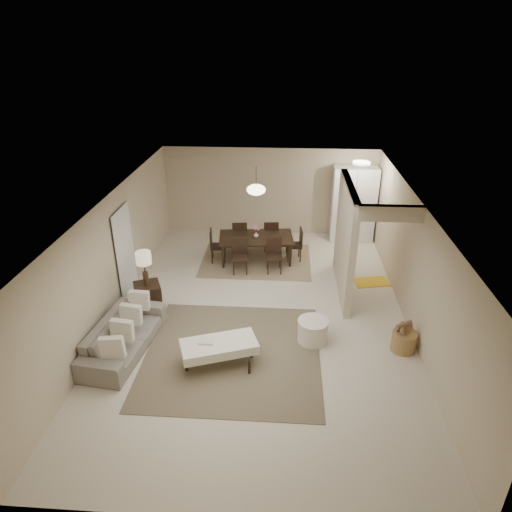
# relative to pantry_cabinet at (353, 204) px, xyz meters

# --- Properties ---
(floor) EXTENTS (9.00, 9.00, 0.00)m
(floor) POSITION_rel_pantry_cabinet_xyz_m (-2.35, -4.15, -1.05)
(floor) COLOR beige
(floor) RESTS_ON ground
(ceiling) EXTENTS (9.00, 9.00, 0.00)m
(ceiling) POSITION_rel_pantry_cabinet_xyz_m (-2.35, -4.15, 1.45)
(ceiling) COLOR white
(ceiling) RESTS_ON back_wall
(back_wall) EXTENTS (6.00, 0.00, 6.00)m
(back_wall) POSITION_rel_pantry_cabinet_xyz_m (-2.35, 0.35, 0.20)
(back_wall) COLOR #C6B496
(back_wall) RESTS_ON floor
(left_wall) EXTENTS (0.00, 9.00, 9.00)m
(left_wall) POSITION_rel_pantry_cabinet_xyz_m (-5.35, -4.15, 0.20)
(left_wall) COLOR #C6B496
(left_wall) RESTS_ON floor
(right_wall) EXTENTS (0.00, 9.00, 9.00)m
(right_wall) POSITION_rel_pantry_cabinet_xyz_m (0.65, -4.15, 0.20)
(right_wall) COLOR #C6B496
(right_wall) RESTS_ON floor
(partition) EXTENTS (0.15, 2.50, 2.50)m
(partition) POSITION_rel_pantry_cabinet_xyz_m (-0.55, -2.90, 0.20)
(partition) COLOR #C6B496
(partition) RESTS_ON floor
(doorway) EXTENTS (0.04, 0.90, 2.04)m
(doorway) POSITION_rel_pantry_cabinet_xyz_m (-5.32, -3.55, -0.03)
(doorway) COLOR black
(doorway) RESTS_ON floor
(pantry_cabinet) EXTENTS (1.20, 0.55, 2.10)m
(pantry_cabinet) POSITION_rel_pantry_cabinet_xyz_m (0.00, 0.00, 0.00)
(pantry_cabinet) COLOR white
(pantry_cabinet) RESTS_ON floor
(flush_light) EXTENTS (0.44, 0.44, 0.05)m
(flush_light) POSITION_rel_pantry_cabinet_xyz_m (-0.05, -0.95, 1.41)
(flush_light) COLOR white
(flush_light) RESTS_ON ceiling
(living_rug) EXTENTS (3.20, 3.20, 0.01)m
(living_rug) POSITION_rel_pantry_cabinet_xyz_m (-2.78, -5.46, -1.04)
(living_rug) COLOR brown
(living_rug) RESTS_ON floor
(sofa) EXTENTS (2.23, 1.09, 0.63)m
(sofa) POSITION_rel_pantry_cabinet_xyz_m (-4.80, -5.46, -0.74)
(sofa) COLOR gray
(sofa) RESTS_ON floor
(ottoman_bench) EXTENTS (1.45, 1.02, 0.47)m
(ottoman_bench) POSITION_rel_pantry_cabinet_xyz_m (-2.98, -5.76, -0.67)
(ottoman_bench) COLOR #EDE4CF
(ottoman_bench) RESTS_ON living_rug
(side_table) EXTENTS (0.69, 0.69, 0.58)m
(side_table) POSITION_rel_pantry_cabinet_xyz_m (-4.75, -4.03, -0.76)
(side_table) COLOR black
(side_table) RESTS_ON floor
(table_lamp) EXTENTS (0.32, 0.32, 0.76)m
(table_lamp) POSITION_rel_pantry_cabinet_xyz_m (-4.75, -4.03, 0.09)
(table_lamp) COLOR #4A361F
(table_lamp) RESTS_ON side_table
(round_pouf) EXTENTS (0.59, 0.59, 0.46)m
(round_pouf) POSITION_rel_pantry_cabinet_xyz_m (-1.30, -4.96, -0.82)
(round_pouf) COLOR #EDE4CF
(round_pouf) RESTS_ON floor
(wicker_basket) EXTENTS (0.59, 0.59, 0.38)m
(wicker_basket) POSITION_rel_pantry_cabinet_xyz_m (0.38, -5.12, -0.86)
(wicker_basket) COLOR olive
(wicker_basket) RESTS_ON floor
(dining_rug) EXTENTS (2.80, 2.10, 0.01)m
(dining_rug) POSITION_rel_pantry_cabinet_xyz_m (-2.61, -1.58, -1.04)
(dining_rug) COLOR #8A7855
(dining_rug) RESTS_ON floor
(dining_table) EXTENTS (1.97, 1.23, 0.66)m
(dining_table) POSITION_rel_pantry_cabinet_xyz_m (-2.61, -1.58, -0.72)
(dining_table) COLOR black
(dining_table) RESTS_ON dining_rug
(dining_chairs) EXTENTS (2.37, 1.81, 0.87)m
(dining_chairs) POSITION_rel_pantry_cabinet_xyz_m (-2.61, -1.58, -0.61)
(dining_chairs) COLOR black
(dining_chairs) RESTS_ON dining_rug
(vase) EXTENTS (0.17, 0.17, 0.14)m
(vase) POSITION_rel_pantry_cabinet_xyz_m (-2.61, -1.58, -0.32)
(vase) COLOR silver
(vase) RESTS_ON dining_table
(yellow_mat) EXTENTS (0.91, 0.66, 0.01)m
(yellow_mat) POSITION_rel_pantry_cabinet_xyz_m (0.21, -2.55, -1.04)
(yellow_mat) COLOR gold
(yellow_mat) RESTS_ON floor
(pendant_light) EXTENTS (0.46, 0.46, 0.71)m
(pendant_light) POSITION_rel_pantry_cabinet_xyz_m (-2.61, -1.58, 0.87)
(pendant_light) COLOR #4A361F
(pendant_light) RESTS_ON ceiling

